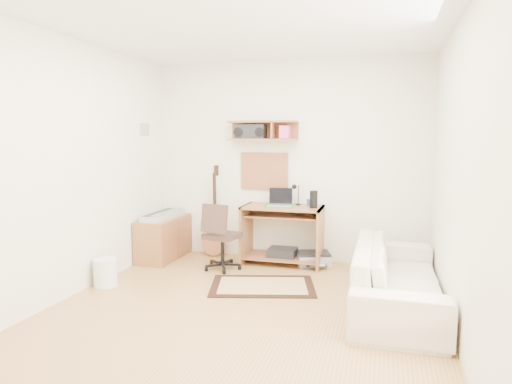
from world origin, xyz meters
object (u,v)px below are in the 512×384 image
(desk, at_px, (282,235))
(printer, at_px, (314,258))
(task_chair, at_px, (222,236))
(cabinet, at_px, (164,238))
(sofa, at_px, (397,266))

(desk, xyz_separation_m, printer, (0.40, 0.06, -0.29))
(task_chair, distance_m, cabinet, 0.98)
(printer, bearing_deg, cabinet, 168.08)
(printer, relative_size, sofa, 0.20)
(task_chair, bearing_deg, printer, 36.26)
(desk, distance_m, printer, 0.50)
(printer, xyz_separation_m, sofa, (0.97, -1.17, 0.31))
(desk, relative_size, sofa, 0.50)
(desk, xyz_separation_m, cabinet, (-1.59, -0.18, -0.10))
(printer, bearing_deg, desk, 169.41)
(cabinet, distance_m, sofa, 3.11)
(desk, height_order, task_chair, task_chair)
(printer, height_order, sofa, sofa)
(desk, xyz_separation_m, sofa, (1.37, -1.11, 0.02))
(sofa, bearing_deg, printer, 39.76)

